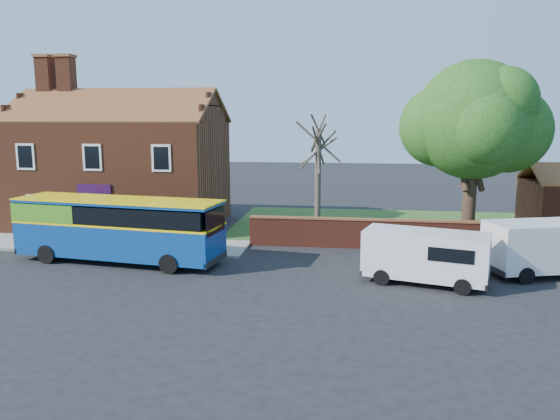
# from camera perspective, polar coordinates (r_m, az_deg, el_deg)

# --- Properties ---
(ground) EXTENTS (120.00, 120.00, 0.00)m
(ground) POSITION_cam_1_polar(r_m,az_deg,el_deg) (23.57, -11.14, -7.36)
(ground) COLOR black
(ground) RESTS_ON ground
(pavement) EXTENTS (18.00, 3.50, 0.12)m
(pavement) POSITION_cam_1_polar(r_m,az_deg,el_deg) (31.39, -19.96, -3.35)
(pavement) COLOR gray
(pavement) RESTS_ON ground
(kerb) EXTENTS (18.00, 0.15, 0.14)m
(kerb) POSITION_cam_1_polar(r_m,az_deg,el_deg) (29.89, -21.50, -4.06)
(kerb) COLOR slate
(kerb) RESTS_ON ground
(grass_strip) EXTENTS (26.00, 12.00, 0.04)m
(grass_strip) POSITION_cam_1_polar(r_m,az_deg,el_deg) (35.43, 16.54, -1.77)
(grass_strip) COLOR #426B28
(grass_strip) RESTS_ON ground
(shop_building) EXTENTS (12.30, 8.13, 10.50)m
(shop_building) POSITION_cam_1_polar(r_m,az_deg,el_deg) (35.99, -16.11, 3.89)
(shop_building) COLOR brown
(shop_building) RESTS_ON ground
(boundary_wall) EXTENTS (22.00, 0.38, 1.60)m
(boundary_wall) POSITION_cam_1_polar(r_m,az_deg,el_deg) (29.48, 18.39, -2.58)
(boundary_wall) COLOR maroon
(boundary_wall) RESTS_ON ground
(bus) EXTENTS (10.21, 3.91, 3.03)m
(bus) POSITION_cam_1_polar(r_m,az_deg,el_deg) (27.06, -17.08, -1.62)
(bus) COLOR navy
(bus) RESTS_ON ground
(van_near) EXTENTS (5.35, 3.29, 2.19)m
(van_near) POSITION_cam_1_polar(r_m,az_deg,el_deg) (23.38, 15.01, -4.54)
(van_near) COLOR silver
(van_near) RESTS_ON ground
(van_far) EXTENTS (5.77, 3.62, 2.36)m
(van_far) POSITION_cam_1_polar(r_m,az_deg,el_deg) (26.48, 26.38, -3.35)
(van_far) COLOR silver
(van_far) RESTS_ON ground
(large_tree) EXTENTS (8.08, 6.39, 9.85)m
(large_tree) POSITION_cam_1_polar(r_m,az_deg,el_deg) (31.67, 19.67, 8.46)
(large_tree) COLOR black
(large_tree) RESTS_ON ground
(bare_tree) EXTENTS (2.49, 2.96, 6.63)m
(bare_tree) POSITION_cam_1_polar(r_m,az_deg,el_deg) (31.55, 3.98, 3.45)
(bare_tree) COLOR #4C4238
(bare_tree) RESTS_ON ground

